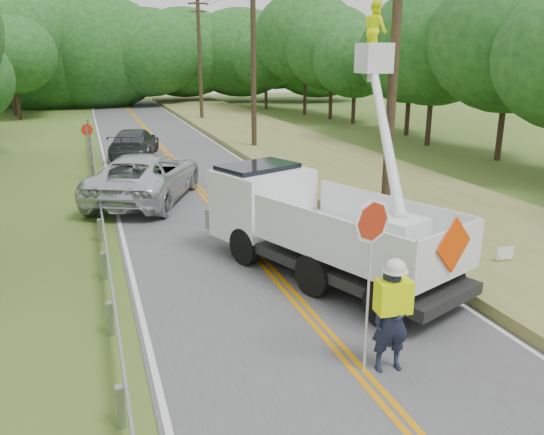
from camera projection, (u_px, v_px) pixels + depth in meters
name	position (u px, v px, depth m)	size (l,w,h in m)	color
ground	(393.00, 411.00, 8.66)	(140.00, 140.00, 0.00)	#3B5418
road	(207.00, 198.00, 21.36)	(7.20, 96.00, 0.03)	#47474A
guardrail	(97.00, 187.00, 20.79)	(0.18, 48.00, 0.77)	gray
utility_poles	(299.00, 57.00, 24.11)	(1.60, 43.30, 10.00)	black
tall_grass_verge	(368.00, 182.00, 23.50)	(7.00, 96.00, 0.30)	brown
treeline_right	(410.00, 48.00, 34.53)	(10.47, 53.07, 10.88)	#332319
treeline_horizon	(118.00, 53.00, 58.05)	(55.31, 14.06, 12.39)	#174018
flagger	(392.00, 311.00, 9.48)	(1.20, 0.54, 3.17)	#191E33
bucket_truck	(307.00, 206.00, 14.41)	(5.90, 7.86, 6.92)	black
suv_silver	(146.00, 177.00, 20.82)	(3.02, 6.55, 1.82)	silver
suv_darkgrey	(134.00, 143.00, 29.71)	(2.13, 5.23, 1.52)	#373B3F
stop_sign_permanent	(88.00, 143.00, 23.91)	(0.52, 0.18, 2.52)	gray
yard_sign	(505.00, 254.00, 14.03)	(0.47, 0.07, 0.69)	white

